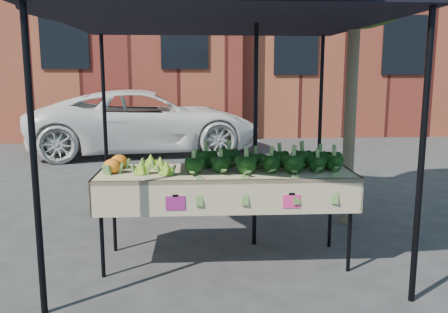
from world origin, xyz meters
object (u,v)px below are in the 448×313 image
Objects in this scene: canopy at (221,116)px; street_tree at (353,54)px; table at (225,216)px; vehicle at (143,38)px.

canopy is 0.78× the size of street_tree.
table is 0.76× the size of canopy.
vehicle reaches higher than street_tree.
street_tree reaches higher than canopy.
canopy is 1.79m from street_tree.
canopy is (-0.01, 0.51, 0.92)m from table.
vehicle is at bearing 101.74° from table.
vehicle is at bearing 102.63° from canopy.
table is at bearing -88.92° from canopy.
table is at bearing -145.01° from street_tree.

